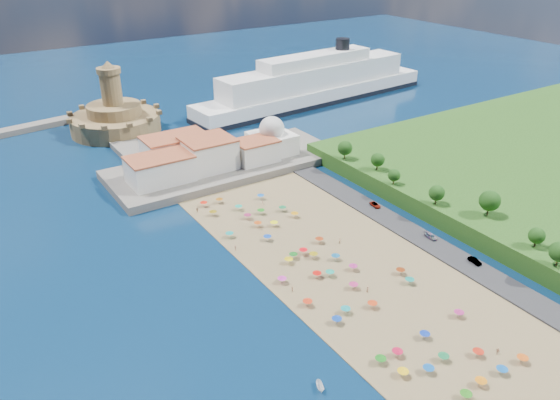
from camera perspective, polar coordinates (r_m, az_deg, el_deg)
ground at (r=154.45m, az=3.84°, el=-6.52°), size 700.00×700.00×0.00m
terrace at (r=213.50m, az=-5.69°, el=3.68°), size 90.00×36.00×3.00m
jetty at (r=236.05m, az=-14.44°, el=5.16°), size 18.00×70.00×2.40m
waterfront_buildings at (r=206.50m, az=-9.06°, el=4.57°), size 57.00×29.00×11.00m
domed_building at (r=218.31m, az=-0.86°, el=6.45°), size 16.00×16.00×15.00m
fortress at (r=261.48m, az=-16.84°, el=8.23°), size 40.00×40.00×32.40m
cruise_ship at (r=296.21m, az=3.65°, el=11.91°), size 144.33×32.05×31.27m
beach_parasols at (r=145.49m, az=5.88°, el=-7.91°), size 31.86×116.48×2.20m
beachgoers at (r=152.15m, az=1.81°, el=-6.52°), size 29.53×103.33×1.89m
parked_cars at (r=172.60m, az=14.33°, el=-3.00°), size 2.63×45.35×1.37m
hillside_trees at (r=175.55m, az=18.04°, el=0.25°), size 13.72×111.49×8.14m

